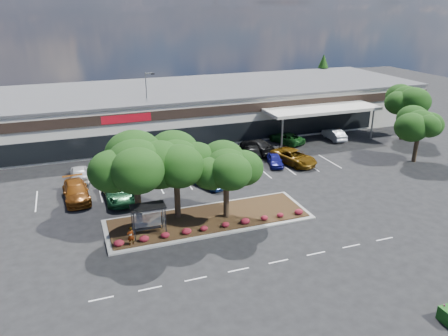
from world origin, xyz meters
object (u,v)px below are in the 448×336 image
object	(u,v)px
light_pole	(149,113)
car_0	(76,192)
survey_stake	(443,310)
car_1	(115,179)

from	to	relation	value
light_pole	car_0	size ratio (longest dim) A/B	1.67
light_pole	survey_stake	world-z (taller)	light_pole
light_pole	car_0	xyz separation A→B (m)	(-10.23, -15.45, -3.41)
survey_stake	car_0	distance (m)	32.47
light_pole	survey_stake	xyz separation A→B (m)	(9.85, -40.96, -3.59)
car_0	car_1	bearing A→B (deg)	26.13
car_1	survey_stake	bearing A→B (deg)	-82.60
car_0	car_1	world-z (taller)	car_0
survey_stake	car_1	size ratio (longest dim) A/B	0.20
survey_stake	car_0	world-z (taller)	car_0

